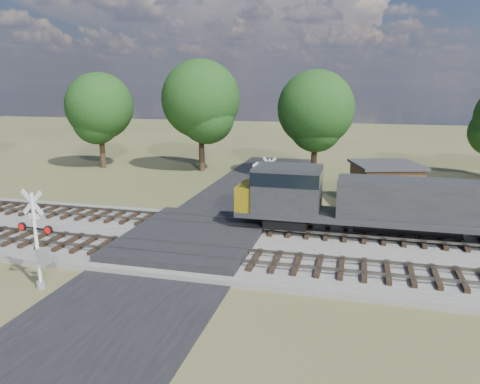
# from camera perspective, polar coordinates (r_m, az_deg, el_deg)

# --- Properties ---
(ground) EXTENTS (160.00, 160.00, 0.00)m
(ground) POSITION_cam_1_polar(r_m,az_deg,el_deg) (25.30, -6.11, -6.57)
(ground) COLOR #454C29
(ground) RESTS_ON ground
(ballast_bed) EXTENTS (140.00, 10.00, 0.30)m
(ballast_bed) POSITION_cam_1_polar(r_m,az_deg,el_deg) (24.31, 17.23, -7.57)
(ballast_bed) COLOR gray
(ballast_bed) RESTS_ON ground
(road) EXTENTS (7.00, 60.00, 0.08)m
(road) POSITION_cam_1_polar(r_m,az_deg,el_deg) (25.29, -6.11, -6.48)
(road) COLOR black
(road) RESTS_ON ground
(crossing_panel) EXTENTS (7.00, 9.00, 0.62)m
(crossing_panel) POSITION_cam_1_polar(r_m,az_deg,el_deg) (25.64, -5.74, -5.54)
(crossing_panel) COLOR #262628
(crossing_panel) RESTS_ON ground
(track_near) EXTENTS (140.00, 2.60, 0.33)m
(track_near) POSITION_cam_1_polar(r_m,az_deg,el_deg) (22.48, -0.37, -7.96)
(track_near) COLOR black
(track_near) RESTS_ON ballast_bed
(track_far) EXTENTS (140.00, 2.60, 0.33)m
(track_far) POSITION_cam_1_polar(r_m,az_deg,el_deg) (27.07, 2.32, -4.24)
(track_far) COLOR black
(track_far) RESTS_ON ballast_bed
(crossing_signal_near) EXTENTS (1.73, 0.39, 4.30)m
(crossing_signal_near) POSITION_cam_1_polar(r_m,az_deg,el_deg) (21.35, -23.31, -6.34)
(crossing_signal_near) COLOR silver
(crossing_signal_near) RESTS_ON ground
(crossing_signal_far) EXTENTS (1.52, 0.36, 3.77)m
(crossing_signal_far) POSITION_cam_1_polar(r_m,az_deg,el_deg) (31.14, 3.42, 0.29)
(crossing_signal_far) COLOR silver
(crossing_signal_far) RESTS_ON ground
(equipment_shed) EXTENTS (5.49, 5.49, 3.00)m
(equipment_shed) POSITION_cam_1_polar(r_m,az_deg,el_deg) (34.66, 17.28, 0.96)
(equipment_shed) COLOR #4F3022
(equipment_shed) RESTS_ON ground
(treeline) EXTENTS (85.98, 12.51, 11.24)m
(treeline) POSITION_cam_1_polar(r_m,az_deg,el_deg) (42.62, 17.47, 10.16)
(treeline) COLOR black
(treeline) RESTS_ON ground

